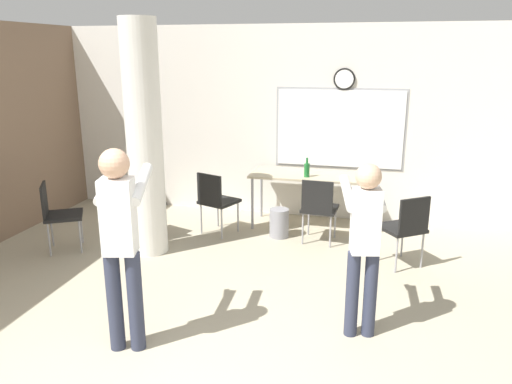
# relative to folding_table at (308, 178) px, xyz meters

# --- Properties ---
(wall_back) EXTENTS (8.00, 0.15, 2.80)m
(wall_back) POSITION_rel_folding_table_xyz_m (-0.36, 0.54, 0.68)
(wall_back) COLOR silver
(wall_back) RESTS_ON ground_plane
(support_pillar) EXTENTS (0.43, 0.43, 2.80)m
(support_pillar) POSITION_rel_folding_table_xyz_m (-1.77, -1.37, 0.68)
(support_pillar) COLOR silver
(support_pillar) RESTS_ON ground_plane
(folding_table) EXTENTS (1.58, 0.68, 0.77)m
(folding_table) POSITION_rel_folding_table_xyz_m (0.00, 0.00, 0.00)
(folding_table) COLOR tan
(folding_table) RESTS_ON ground_plane
(bottle_on_table) EXTENTS (0.08, 0.08, 0.27)m
(bottle_on_table) POSITION_rel_folding_table_xyz_m (0.01, -0.17, 0.16)
(bottle_on_table) COLOR #1E6B2D
(bottle_on_table) RESTS_ON folding_table
(waste_bin) EXTENTS (0.26, 0.26, 0.39)m
(waste_bin) POSITION_rel_folding_table_xyz_m (-0.30, -0.50, -0.52)
(waste_bin) COLOR gray
(waste_bin) RESTS_ON ground_plane
(chair_mid_room) EXTENTS (0.61, 0.61, 0.87)m
(chair_mid_room) POSITION_rel_folding_table_xyz_m (1.29, -1.12, -0.21)
(chair_mid_room) COLOR black
(chair_mid_room) RESTS_ON ground_plane
(chair_table_left) EXTENTS (0.57, 0.57, 0.87)m
(chair_table_left) POSITION_rel_folding_table_xyz_m (-1.16, -0.60, -0.21)
(chair_table_left) COLOR black
(chair_table_left) RESTS_ON ground_plane
(chair_near_pillar) EXTENTS (0.57, 0.57, 0.87)m
(chair_near_pillar) POSITION_rel_folding_table_xyz_m (-2.09, -1.01, -0.21)
(chair_near_pillar) COLOR black
(chair_near_pillar) RESTS_ON ground_plane
(chair_table_right) EXTENTS (0.47, 0.47, 0.87)m
(chair_table_right) POSITION_rel_folding_table_xyz_m (0.24, -0.61, -0.21)
(chair_table_right) COLOR black
(chair_table_right) RESTS_ON ground_plane
(chair_by_left_wall) EXTENTS (0.60, 0.60, 0.87)m
(chair_by_left_wall) POSITION_rel_folding_table_xyz_m (-2.89, -1.62, -0.21)
(chair_by_left_wall) COLOR black
(chair_by_left_wall) RESTS_ON ground_plane
(person_playing_side) EXTENTS (0.43, 0.61, 1.55)m
(person_playing_side) POSITION_rel_folding_table_xyz_m (0.85, -2.69, 0.20)
(person_playing_side) COLOR #2D3347
(person_playing_side) RESTS_ON ground_plane
(person_playing_front) EXTENTS (0.48, 0.67, 1.72)m
(person_playing_front) POSITION_rel_folding_table_xyz_m (-1.04, -3.36, 0.29)
(person_playing_front) COLOR #2D3347
(person_playing_front) RESTS_ON ground_plane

